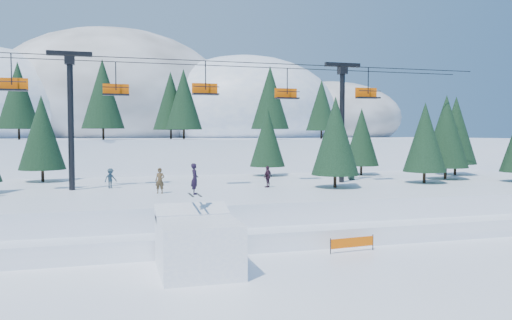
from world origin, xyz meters
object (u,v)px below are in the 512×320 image
object	(u,v)px
banner_near	(352,243)
banner_far	(393,229)
chairlift	(201,101)
jump_kicker	(198,243)

from	to	relation	value
banner_near	banner_far	xyz separation A→B (m)	(4.32, 2.84, 0.00)
banner_near	chairlift	bearing A→B (deg)	113.86
chairlift	banner_near	size ratio (longest dim) A/B	16.20
chairlift	banner_near	bearing A→B (deg)	-66.14
jump_kicker	banner_near	distance (m)	9.20
banner_far	jump_kicker	bearing A→B (deg)	-162.08
jump_kicker	banner_far	size ratio (longest dim) A/B	1.89
jump_kicker	banner_far	distance (m)	14.07
jump_kicker	banner_near	size ratio (longest dim) A/B	1.82
chairlift	banner_far	distance (m)	17.72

